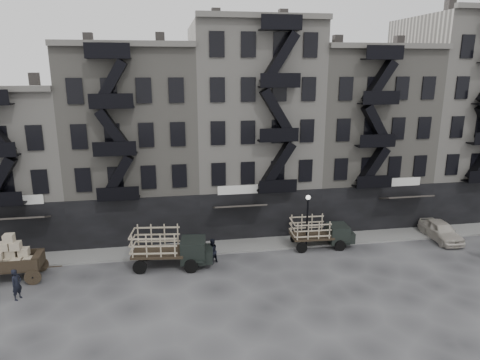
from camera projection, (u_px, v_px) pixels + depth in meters
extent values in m
plane|color=#38383A|center=(277.00, 265.00, 30.30)|extent=(140.00, 140.00, 0.00)
cube|color=slate|center=(265.00, 244.00, 33.86)|extent=(55.00, 2.50, 0.15)
cube|color=#A9A49B|center=(11.00, 163.00, 35.00)|extent=(10.00, 10.00, 12.00)
cube|color=#4C4744|center=(34.00, 80.00, 33.73)|extent=(0.70, 0.70, 1.20)
cube|color=gray|center=(135.00, 142.00, 36.27)|extent=(10.00, 10.00, 15.00)
cube|color=black|center=(135.00, 223.00, 32.96)|extent=(10.00, 0.35, 4.00)
cube|color=#595651|center=(123.00, 43.00, 29.39)|extent=(10.00, 0.50, 0.40)
cube|color=#4C4744|center=(90.00, 41.00, 33.70)|extent=(0.70, 0.70, 1.20)
cube|color=#4C4744|center=(160.00, 42.00, 34.61)|extent=(0.70, 0.70, 1.20)
cube|color=#A9A49B|center=(251.00, 127.00, 37.66)|extent=(10.00, 10.00, 17.00)
cube|color=black|center=(262.00, 215.00, 34.60)|extent=(10.00, 0.35, 4.00)
cube|color=#595651|center=(265.00, 15.00, 30.53)|extent=(10.00, 0.50, 0.40)
cube|color=#4C4744|center=(215.00, 17.00, 34.84)|extent=(0.70, 0.70, 1.20)
cube|color=#4C4744|center=(281.00, 18.00, 35.74)|extent=(0.70, 0.70, 1.20)
cube|color=gray|center=(356.00, 135.00, 39.56)|extent=(10.00, 10.00, 15.00)
cube|color=black|center=(377.00, 209.00, 36.25)|extent=(10.00, 0.35, 4.00)
cube|color=#595651|center=(392.00, 46.00, 32.68)|extent=(10.00, 0.50, 0.40)
cube|color=#4C4744|center=(330.00, 43.00, 36.99)|extent=(0.70, 0.70, 1.20)
cube|color=#4C4744|center=(389.00, 44.00, 37.90)|extent=(0.70, 0.70, 1.20)
cube|color=#A9A49B|center=(456.00, 117.00, 40.82)|extent=(10.00, 10.00, 18.00)
cube|color=#4C4744|center=(439.00, 9.00, 37.87)|extent=(0.70, 0.70, 1.20)
cylinder|color=black|center=(307.00, 224.00, 32.76)|extent=(0.14, 0.14, 4.00)
sphere|color=silver|center=(308.00, 197.00, 32.23)|extent=(0.36, 0.36, 0.36)
cube|color=black|center=(14.00, 266.00, 28.05)|extent=(3.46, 1.84, 0.19)
cylinder|color=black|center=(33.00, 277.00, 27.48)|extent=(1.05, 0.10, 1.05)
cylinder|color=black|center=(41.00, 264.00, 29.30)|extent=(1.05, 0.10, 1.05)
cube|color=black|center=(38.00, 259.00, 28.21)|extent=(0.49, 1.53, 0.76)
cube|color=black|center=(159.00, 252.00, 29.87)|extent=(3.81, 2.54, 0.19)
cube|color=black|center=(193.00, 250.00, 29.94)|extent=(1.91, 2.09, 1.58)
cube|color=black|center=(207.00, 254.00, 30.06)|extent=(1.03, 1.67, 0.95)
cylinder|color=black|center=(191.00, 266.00, 29.11)|extent=(0.97, 0.35, 0.95)
cylinder|color=black|center=(193.00, 253.00, 31.14)|extent=(0.97, 0.35, 0.95)
cylinder|color=black|center=(140.00, 267.00, 28.96)|extent=(0.97, 0.35, 0.95)
cylinder|color=black|center=(145.00, 254.00, 30.99)|extent=(0.97, 0.35, 0.95)
cube|color=black|center=(311.00, 236.00, 33.12)|extent=(3.19, 1.97, 0.16)
cube|color=black|center=(338.00, 233.00, 33.35)|extent=(1.54, 1.71, 1.37)
cube|color=black|center=(348.00, 236.00, 33.53)|extent=(0.79, 1.41, 0.82)
cylinder|color=black|center=(340.00, 246.00, 32.63)|extent=(0.83, 0.24, 0.82)
cylinder|color=black|center=(332.00, 237.00, 34.39)|extent=(0.83, 0.24, 0.82)
cylinder|color=black|center=(302.00, 248.00, 32.26)|extent=(0.83, 0.24, 0.82)
cylinder|color=black|center=(296.00, 238.00, 34.01)|extent=(0.83, 0.24, 0.82)
imported|color=#BDB5AA|center=(441.00, 231.00, 34.66)|extent=(2.03, 4.62, 1.55)
imported|color=black|center=(17.00, 284.00, 25.68)|extent=(0.74, 0.84, 1.95)
imported|color=black|center=(212.00, 251.00, 30.47)|extent=(1.13, 1.07, 1.83)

